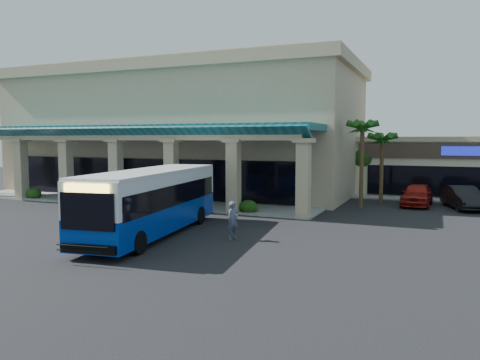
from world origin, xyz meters
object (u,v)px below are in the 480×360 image
at_px(transit_bus, 152,203).
at_px(pedestrian, 233,220).
at_px(car_silver, 417,194).
at_px(car_white, 463,198).

height_order(transit_bus, pedestrian, transit_bus).
distance_m(transit_bus, car_silver, 19.62).
bearing_deg(pedestrian, car_silver, -1.15).
bearing_deg(car_white, transit_bus, -150.03).
xyz_separation_m(pedestrian, car_white, (10.45, 14.78, -0.12)).
height_order(transit_bus, car_silver, transit_bus).
relative_size(transit_bus, car_silver, 2.43).
bearing_deg(transit_bus, pedestrian, 1.59).
xyz_separation_m(transit_bus, car_silver, (11.57, 15.82, -0.80)).
height_order(transit_bus, car_white, transit_bus).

